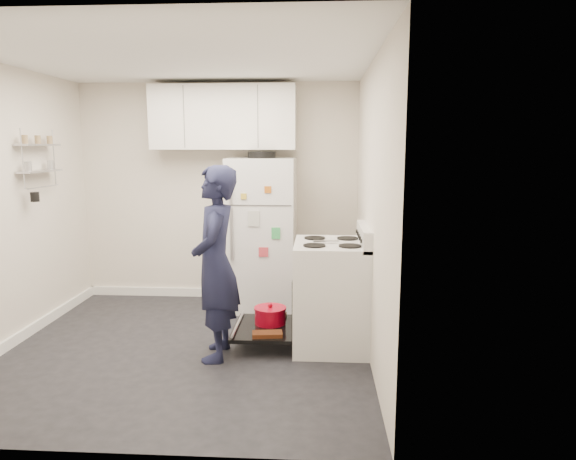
# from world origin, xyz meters

# --- Properties ---
(room) EXTENTS (3.21, 3.21, 2.51)m
(room) POSITION_xyz_m (-0.03, 0.03, 1.21)
(room) COLOR black
(room) RESTS_ON ground
(electric_range) EXTENTS (0.66, 0.76, 1.10)m
(electric_range) POSITION_xyz_m (1.26, 0.15, 0.47)
(electric_range) COLOR silver
(electric_range) RESTS_ON ground
(open_oven_door) EXTENTS (0.55, 0.70, 0.23)m
(open_oven_door) POSITION_xyz_m (0.70, 0.19, 0.19)
(open_oven_door) COLOR black
(open_oven_door) RESTS_ON ground
(refrigerator) EXTENTS (0.72, 0.74, 1.73)m
(refrigerator) POSITION_xyz_m (0.54, 1.25, 0.84)
(refrigerator) COLOR white
(refrigerator) RESTS_ON ground
(upper_cabinets) EXTENTS (1.60, 0.33, 0.70)m
(upper_cabinets) POSITION_xyz_m (0.10, 1.43, 2.10)
(upper_cabinets) COLOR silver
(upper_cabinets) RESTS_ON room
(wall_shelf_rack) EXTENTS (0.14, 0.60, 0.61)m
(wall_shelf_rack) POSITION_xyz_m (-1.52, 0.49, 1.68)
(wall_shelf_rack) COLOR #B2B2B7
(wall_shelf_rack) RESTS_ON room
(person) EXTENTS (0.43, 0.62, 1.64)m
(person) POSITION_xyz_m (0.30, -0.16, 0.82)
(person) COLOR #181A36
(person) RESTS_ON ground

